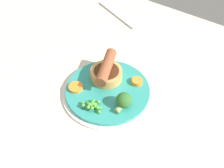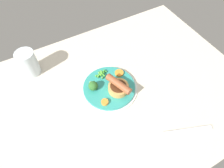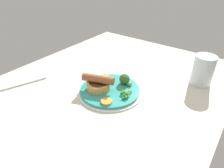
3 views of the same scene
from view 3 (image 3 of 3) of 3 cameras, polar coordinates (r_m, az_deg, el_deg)
dining_table at (r=73.65cm, az=-3.11°, el=-2.80°), size 110.00×80.00×3.00cm
dinner_plate at (r=71.55cm, az=-0.62°, el=-1.91°), size 23.15×23.15×1.40cm
sausage_pudding at (r=69.73cm, az=-3.68°, el=0.03°), size 8.19×11.58×5.45cm
pea_pile at (r=67.51cm, az=4.04°, el=-2.50°), size 5.57×3.89×1.82cm
broccoli_floret_far at (r=73.14cm, az=3.66°, el=1.36°), size 3.86×4.97×3.86cm
carrot_slice_1 at (r=64.39cm, az=-1.58°, el=-5.04°), size 4.40×4.40×0.74cm
carrot_slice_3 at (r=77.29cm, az=-1.84°, el=2.14°), size 3.86×3.86×1.14cm
fork at (r=83.33cm, az=-24.29°, el=0.08°), size 17.43×7.78×0.60cm
drinking_glass at (r=81.16cm, az=24.56°, el=3.58°), size 7.67×7.67×11.39cm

